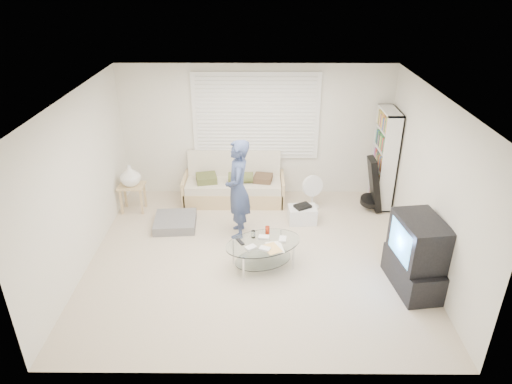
{
  "coord_description": "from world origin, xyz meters",
  "views": [
    {
      "loc": [
        0.05,
        -5.85,
        4.06
      ],
      "look_at": [
        0.01,
        0.3,
        0.96
      ],
      "focal_mm": 32.0,
      "sensor_mm": 36.0,
      "label": 1
    }
  ],
  "objects_px": {
    "futon_sofa": "(234,186)",
    "coffee_table": "(263,247)",
    "tv_unit": "(416,255)",
    "bookshelf": "(384,158)"
  },
  "relations": [
    {
      "from": "tv_unit",
      "to": "coffee_table",
      "type": "height_order",
      "value": "tv_unit"
    },
    {
      "from": "tv_unit",
      "to": "coffee_table",
      "type": "relative_size",
      "value": 0.81
    },
    {
      "from": "tv_unit",
      "to": "bookshelf",
      "type": "bearing_deg",
      "value": 87.12
    },
    {
      "from": "bookshelf",
      "to": "tv_unit",
      "type": "height_order",
      "value": "bookshelf"
    },
    {
      "from": "futon_sofa",
      "to": "bookshelf",
      "type": "height_order",
      "value": "bookshelf"
    },
    {
      "from": "futon_sofa",
      "to": "bookshelf",
      "type": "relative_size",
      "value": 1.04
    },
    {
      "from": "bookshelf",
      "to": "coffee_table",
      "type": "relative_size",
      "value": 1.37
    },
    {
      "from": "bookshelf",
      "to": "coffee_table",
      "type": "distance_m",
      "value": 3.05
    },
    {
      "from": "futon_sofa",
      "to": "coffee_table",
      "type": "bearing_deg",
      "value": -75.81
    },
    {
      "from": "futon_sofa",
      "to": "tv_unit",
      "type": "relative_size",
      "value": 1.77
    }
  ]
}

